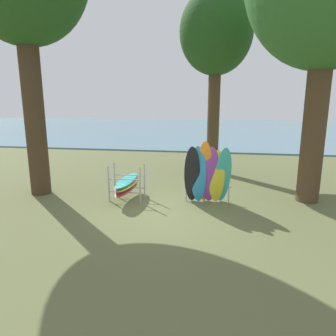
% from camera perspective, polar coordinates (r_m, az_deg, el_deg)
% --- Properties ---
extents(ground_plane, '(80.00, 80.00, 0.00)m').
position_cam_1_polar(ground_plane, '(9.60, 0.48, -8.02)').
color(ground_plane, '#60663D').
extents(lake_water, '(80.00, 36.00, 0.10)m').
position_cam_1_polar(lake_water, '(38.07, 7.53, 7.40)').
color(lake_water, slate).
rests_on(lake_water, ground).
extents(tree_mid_behind, '(3.27, 3.27, 8.27)m').
position_cam_1_polar(tree_mid_behind, '(14.85, 9.06, 23.52)').
color(tree_mid_behind, '#4C3823').
rests_on(tree_mid_behind, ground).
extents(leaning_board_pile, '(1.62, 0.98, 2.18)m').
position_cam_1_polar(leaning_board_pile, '(9.97, 7.44, -1.35)').
color(leaning_board_pile, black).
rests_on(leaning_board_pile, ground).
extents(board_storage_rack, '(1.15, 2.13, 1.25)m').
position_cam_1_polar(board_storage_rack, '(10.58, -7.72, -3.05)').
color(board_storage_rack, '#9EA0A5').
rests_on(board_storage_rack, ground).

